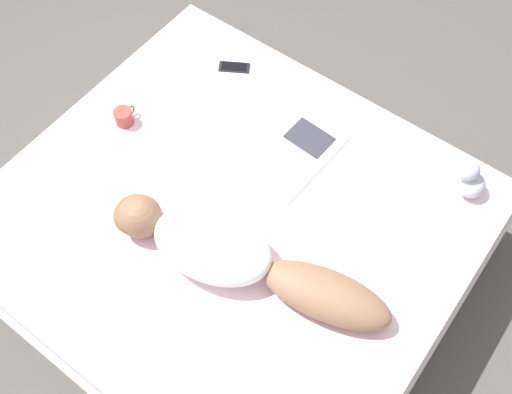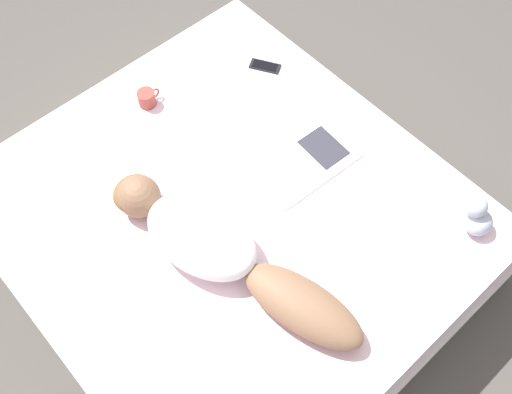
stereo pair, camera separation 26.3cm
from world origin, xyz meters
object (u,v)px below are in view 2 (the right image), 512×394
Objects in this scene: open_magazine at (305,161)px; coffee_mug at (147,98)px; person at (216,247)px; cell_phone at (265,66)px.

open_magazine is 4.08× the size of coffee_mug.
coffee_mug is (0.28, 0.87, -0.05)m from person.
coffee_mug is 0.71× the size of cell_phone.
open_magazine is (0.62, 0.10, -0.09)m from person.
cell_phone is (0.88, 0.66, -0.09)m from person.
person is at bearing -167.57° from open_magazine.
open_magazine is 2.90× the size of cell_phone.
person is 7.32× the size of cell_phone.
open_magazine is at bearing -3.45° from person.
open_magazine is 0.84m from coffee_mug.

